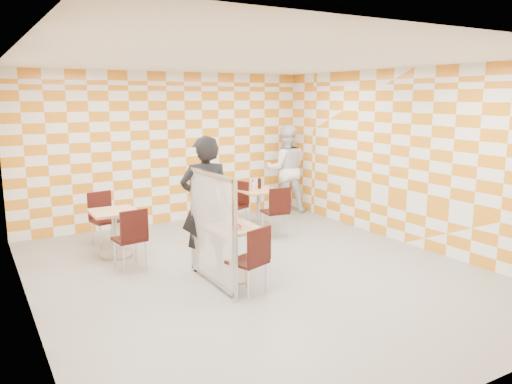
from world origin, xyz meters
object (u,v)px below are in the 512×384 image
(chair_main_front, at_px, (253,256))
(man_white, at_px, (286,169))
(man_dark, at_px, (206,204))
(chair_second_side, at_px, (237,201))
(main_table, at_px, (234,244))
(second_table, at_px, (259,202))
(partition, at_px, (212,228))
(soda_bottle, at_px, (259,183))
(empty_table, at_px, (114,225))
(chair_empty_far, at_px, (103,214))
(chair_second_front, at_px, (277,208))
(sport_bottle, at_px, (253,185))
(chair_empty_near, at_px, (132,234))

(chair_main_front, xyz_separation_m, man_white, (3.03, 3.80, 0.42))
(man_dark, bearing_deg, chair_second_side, -111.03)
(main_table, xyz_separation_m, second_table, (1.74, 2.24, 0.00))
(partition, height_order, soda_bottle, partition)
(empty_table, height_order, chair_empty_far, chair_empty_far)
(chair_second_front, xyz_separation_m, man_dark, (-1.84, -0.93, 0.45))
(man_dark, relative_size, sport_bottle, 9.90)
(second_table, height_order, chair_empty_far, chair_empty_far)
(chair_second_front, relative_size, chair_second_side, 1.00)
(partition, relative_size, sport_bottle, 7.75)
(chair_main_front, relative_size, chair_empty_near, 1.00)
(second_table, relative_size, chair_second_side, 0.81)
(chair_empty_far, bearing_deg, sport_bottle, -5.49)
(chair_empty_near, height_order, partition, partition)
(empty_table, xyz_separation_m, chair_empty_far, (-0.01, 0.71, 0.04))
(second_table, xyz_separation_m, chair_main_front, (-1.82, -2.93, 0.04))
(chair_main_front, bearing_deg, chair_empty_far, 108.26)
(second_table, relative_size, chair_main_front, 0.81)
(chair_second_front, height_order, man_white, man_white)
(soda_bottle, bearing_deg, chair_main_front, -122.08)
(soda_bottle, bearing_deg, partition, -132.04)
(chair_second_front, bearing_deg, chair_second_side, 111.83)
(chair_main_front, height_order, chair_empty_near, same)
(partition, distance_m, sport_bottle, 3.08)
(chair_second_side, xyz_separation_m, chair_empty_near, (-2.43, -1.31, 0.00))
(man_white, height_order, soda_bottle, man_white)
(chair_second_side, relative_size, sport_bottle, 4.62)
(sport_bottle, bearing_deg, chair_empty_near, -155.97)
(main_table, bearing_deg, empty_table, 121.71)
(chair_main_front, relative_size, soda_bottle, 4.02)
(chair_empty_near, xyz_separation_m, partition, (0.76, -1.13, 0.25))
(chair_main_front, bearing_deg, chair_second_front, 50.95)
(chair_empty_far, bearing_deg, chair_second_front, -20.72)
(empty_table, relative_size, soda_bottle, 3.26)
(partition, bearing_deg, chair_second_front, 37.28)
(chair_empty_near, bearing_deg, chair_second_front, 8.50)
(man_dark, relative_size, man_white, 1.03)
(man_white, bearing_deg, chair_second_front, 75.03)
(chair_empty_far, distance_m, man_dark, 2.29)
(empty_table, height_order, chair_main_front, chair_main_front)
(chair_second_front, distance_m, sport_bottle, 0.86)
(chair_main_front, xyz_separation_m, chair_empty_near, (-1.02, 1.76, 0.00))
(man_dark, bearing_deg, chair_empty_near, -10.31)
(empty_table, relative_size, chair_main_front, 0.81)
(empty_table, height_order, man_white, man_white)
(chair_empty_near, bearing_deg, chair_main_front, -60.00)
(partition, xyz_separation_m, sport_bottle, (1.98, 2.35, 0.05))
(second_table, bearing_deg, chair_second_side, 160.97)
(chair_empty_near, bearing_deg, second_table, 22.28)
(main_table, height_order, chair_empty_near, chair_empty_near)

